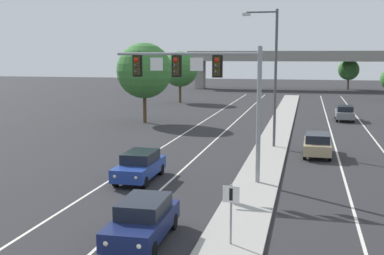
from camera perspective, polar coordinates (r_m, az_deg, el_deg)
median_island at (r=30.09m, az=8.19°, el=-4.73°), size 2.40×110.00×0.15m
lane_stripe_oncoming_center at (r=37.55m, az=1.99°, el=-2.12°), size 0.14×100.00×0.01m
lane_stripe_receding_center at (r=36.91m, az=16.47°, el=-2.65°), size 0.14×100.00×0.01m
edge_stripe_left at (r=38.32m, az=-2.85°, el=-1.91°), size 0.14×100.00×0.01m
overhead_signal_mast at (r=26.18m, az=1.72°, el=5.44°), size 7.93×0.44×7.20m
median_sign_post at (r=17.69m, az=4.55°, el=-9.04°), size 0.60×0.10×2.20m
street_lamp_median at (r=36.41m, az=9.37°, el=6.62°), size 2.58×0.28×10.00m
car_oncoming_navy at (r=18.61m, az=-5.74°, el=-10.64°), size 1.91×4.50×1.58m
car_oncoming_blue at (r=27.32m, az=-6.12°, el=-4.44°), size 1.84×4.48×1.58m
car_receding_tan at (r=34.71m, az=14.39°, el=-1.89°), size 1.86×4.49×1.58m
car_receding_grey at (r=54.22m, az=17.34°, el=1.64°), size 1.86×4.49×1.58m
overpass_bridge at (r=99.18m, az=11.95°, el=7.64°), size 42.40×6.40×7.65m
tree_far_left_c at (r=71.24m, az=-1.41°, el=6.81°), size 5.12×5.12×7.41m
tree_far_left_a at (r=49.99m, az=-5.59°, el=6.60°), size 5.62×5.62×8.13m
tree_far_right_c at (r=103.48m, az=17.78°, el=6.42°), size 4.16×4.16×6.02m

